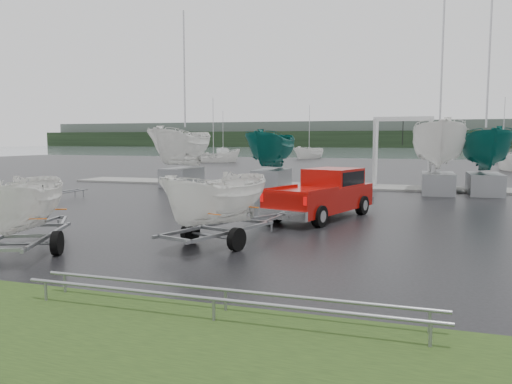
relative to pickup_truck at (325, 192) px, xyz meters
name	(u,v)px	position (x,y,z in m)	size (l,w,h in m)	color
ground_plane	(216,217)	(-3.77, -1.24, -0.92)	(120.00, 120.00, 0.00)	black
lake	(386,152)	(-3.77, 98.76, -0.92)	(300.00, 300.00, 0.00)	slate
dock	(298,185)	(-3.77, 11.76, -0.87)	(30.00, 3.00, 0.12)	gray
treeline	(398,139)	(-3.77, 168.76, 2.08)	(300.00, 8.00, 6.00)	black
far_hill	(399,134)	(-3.77, 176.76, 4.08)	(300.00, 6.00, 10.00)	#4C5651
pickup_truck	(325,192)	(0.00, 0.00, 0.00)	(3.29, 5.57, 1.75)	#990C08
trailer_hitched	(217,156)	(-1.84, -5.82, 1.48)	(2.21, 3.79, 4.40)	gray
trailer_parked	(22,159)	(-5.99, -8.17, 1.44)	(2.49, 3.77, 4.32)	gray
boat_hoist	(403,142)	(2.32, 11.76, 1.75)	(3.30, 2.18, 4.12)	silver
keelboat_0	(181,123)	(-10.60, 9.76, 2.95)	(2.43, 3.20, 10.60)	gray
keelboat_1	(272,128)	(-4.91, 9.96, 2.58)	(2.22, 3.20, 7.00)	gray
keelboat_2	(441,112)	(4.22, 9.76, 3.35)	(2.68, 3.20, 10.85)	gray
keelboat_3	(487,124)	(6.50, 10.06, 2.71)	(2.29, 3.20, 10.46)	gray
mast_rack_0	(36,196)	(-12.77, -0.24, -0.57)	(0.56, 6.50, 0.06)	gray
mast_rack_2	(220,294)	(0.23, -10.74, -0.57)	(7.00, 0.56, 0.06)	gray
moored_boat_0	(214,162)	(-21.13, 39.68, -0.91)	(3.28, 3.23, 11.35)	white
moored_boat_1	(309,159)	(-12.42, 55.88, -0.91)	(3.48, 3.53, 11.73)	white
moored_boat_2	(512,170)	(11.65, 33.94, -0.91)	(2.73, 2.79, 11.28)	white
moored_boat_3	(502,163)	(13.05, 49.88, -0.91)	(2.84, 2.78, 11.24)	white
moored_boat_4	(223,155)	(-30.54, 66.51, -0.91)	(2.82, 2.86, 11.01)	white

